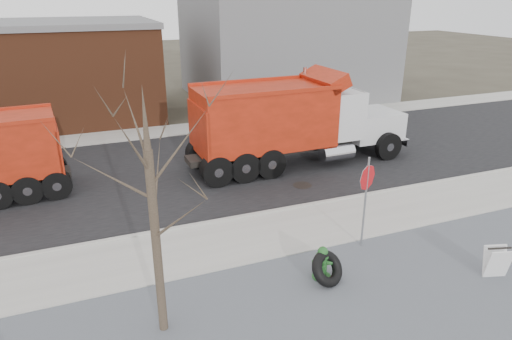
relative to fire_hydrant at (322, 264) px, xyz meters
name	(u,v)px	position (x,y,z in m)	size (l,w,h in m)	color
ground	(259,242)	(-0.80, 2.18, -0.41)	(120.00, 120.00, 0.00)	#383328
gravel_verge	(318,318)	(-0.80, -1.32, -0.39)	(60.00, 5.00, 0.03)	gray
sidewalk	(256,237)	(-0.80, 2.43, -0.38)	(60.00, 2.50, 0.06)	#9E9B93
curb	(241,217)	(-0.80, 3.73, -0.35)	(60.00, 0.15, 0.11)	#9E9B93
road	(201,168)	(-0.80, 8.48, -0.40)	(60.00, 9.40, 0.02)	black
far_sidewalk	(172,130)	(-0.80, 14.18, -0.38)	(60.00, 2.00, 0.06)	#9E9B93
building_grey	(285,35)	(8.20, 20.18, 3.59)	(12.00, 10.00, 8.00)	slate
bare_tree	(151,186)	(-4.00, -0.42, 2.89)	(3.20, 3.20, 5.20)	#382D23
fire_hydrant	(322,264)	(0.00, 0.00, 0.00)	(0.50, 0.50, 0.89)	#2A6626
truck_tire	(327,269)	(0.03, -0.21, -0.01)	(1.10, 0.99, 0.88)	black
stop_sign	(367,187)	(1.80, 0.96, 1.40)	(0.66, 0.33, 2.64)	gray
sandwich_board	(497,262)	(4.03, -1.54, 0.03)	(0.67, 0.52, 0.83)	white
dump_truck_red_a	(292,119)	(2.80, 7.65, 1.50)	(9.35, 2.75, 3.75)	black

